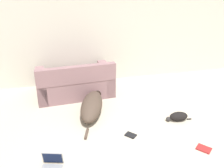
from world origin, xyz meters
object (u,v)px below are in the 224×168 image
at_px(dog, 92,104).
at_px(book_red, 204,149).
at_px(book_black, 131,135).
at_px(couch, 75,83).
at_px(laptop_open, 52,163).
at_px(cat, 178,117).

height_order(dog, book_red, dog).
distance_m(book_black, book_red, 1.22).
relative_size(couch, laptop_open, 4.75).
height_order(couch, dog, couch).
bearing_deg(book_black, dog, 119.26).
relative_size(couch, dog, 1.08).
distance_m(cat, book_black, 1.06).
xyz_separation_m(couch, dog, (0.25, -0.87, -0.11)).
bearing_deg(cat, couch, -34.90).
bearing_deg(cat, dog, -18.09).
relative_size(cat, book_black, 2.30).
bearing_deg(dog, laptop_open, 166.26).
distance_m(dog, book_red, 2.23).
bearing_deg(dog, book_black, -134.09).
height_order(dog, cat, dog).
bearing_deg(dog, couch, 33.01).
height_order(cat, laptop_open, laptop_open).
distance_m(couch, book_red, 3.06).
bearing_deg(book_red, book_black, 149.60).
relative_size(cat, book_red, 1.86).
bearing_deg(book_red, couch, 127.10).
xyz_separation_m(laptop_open, book_red, (2.41, -0.16, -0.06)).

